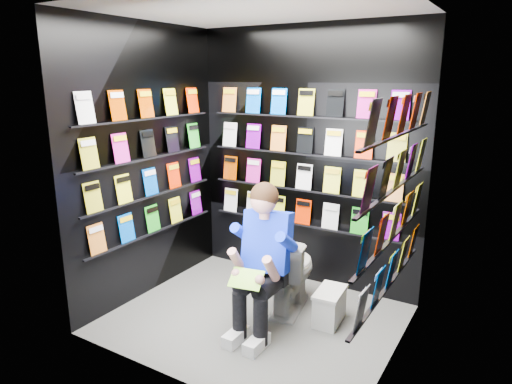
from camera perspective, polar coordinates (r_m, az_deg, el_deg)
The scene contains 14 objects.
floor at distance 4.23m, azimuth -0.22°, elevation -15.58°, with size 2.40×2.40×0.00m, color #5E5E5B.
ceiling at distance 3.70m, azimuth -0.26°, elevation 21.97°, with size 2.40×2.40×0.00m, color white.
wall_back at distance 4.62m, azimuth 6.25°, elevation 4.16°, with size 2.40×0.04×2.60m, color black.
wall_front at distance 2.97m, azimuth -10.33°, elevation -1.65°, with size 2.40×0.04×2.60m, color black.
wall_left at distance 4.48m, azimuth -13.47°, elevation 3.55°, with size 0.04×2.00×2.60m, color black.
wall_right at distance 3.31m, azimuth 17.81°, elevation -0.48°, with size 0.04×2.00×2.60m, color black.
comics_back at distance 4.59m, azimuth 6.09°, elevation 4.17°, with size 2.10×0.06×1.37m, color orange, non-canonical shape.
comics_left at distance 4.46m, azimuth -13.19°, elevation 3.58°, with size 0.06×1.70×1.37m, color orange, non-canonical shape.
comics_right at distance 3.31m, azimuth 17.31°, elevation -0.33°, with size 0.06×1.70×1.37m, color orange, non-canonical shape.
toilet at distance 4.26m, azimuth 4.12°, elevation -9.81°, with size 0.42×0.75×0.73m, color white.
longbox at distance 4.17m, azimuth 9.16°, elevation -14.07°, with size 0.20×0.36×0.27m, color silver.
longbox_lid at distance 4.10m, azimuth 9.25°, elevation -12.22°, with size 0.22×0.38×0.03m, color silver.
reader at distance 3.80m, azimuth 1.60°, elevation -6.32°, with size 0.52×0.76×1.39m, color #0D23C6, non-canonical shape.
held_comic at distance 3.60m, azimuth -1.23°, elevation -10.80°, with size 0.26×0.01×0.18m, color green.
Camera 1 is at (1.91, -3.13, 2.10)m, focal length 32.00 mm.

